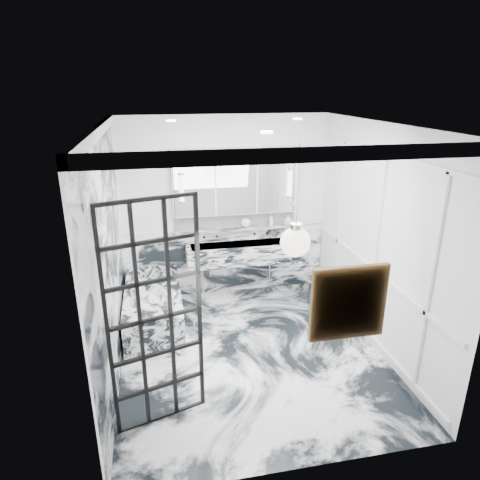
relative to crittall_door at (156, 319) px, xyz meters
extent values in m
plane|color=white|center=(1.12, 0.92, -1.14)|extent=(3.60, 3.60, 0.00)
plane|color=white|center=(1.12, 0.92, 1.66)|extent=(3.60, 3.60, 0.00)
plane|color=white|center=(1.12, 2.72, 0.26)|extent=(3.60, 0.00, 3.60)
plane|color=white|center=(1.12, -0.88, 0.26)|extent=(3.60, 0.00, 3.60)
plane|color=white|center=(-0.48, 0.92, 0.26)|extent=(0.00, 3.60, 3.60)
plane|color=white|center=(2.72, 0.92, 0.26)|extent=(0.00, 3.60, 3.60)
cube|color=white|center=(1.12, 2.70, -0.62)|extent=(3.18, 0.05, 1.05)
cube|color=white|center=(-0.47, 0.92, 0.20)|extent=(0.02, 3.56, 2.68)
cube|color=white|center=(2.70, 0.92, 0.16)|extent=(0.03, 3.40, 2.30)
imported|color=#8C5919|center=(1.83, 2.63, 0.05)|extent=(0.08, 0.08, 0.20)
imported|color=#4C4C51|center=(2.09, 2.63, 0.03)|extent=(0.10, 0.10, 0.16)
imported|color=silver|center=(2.12, 2.63, 0.03)|extent=(0.13, 0.13, 0.16)
sphere|color=white|center=(1.42, 2.63, 0.02)|extent=(0.15, 0.15, 0.15)
cylinder|color=#8C5919|center=(1.80, 2.63, 0.00)|extent=(0.04, 0.04, 0.10)
cylinder|color=silver|center=(0.16, 1.24, -0.53)|extent=(0.08, 0.08, 0.12)
cube|color=#B27912|center=(1.50, -0.84, 0.45)|extent=(0.52, 0.05, 0.52)
sphere|color=white|center=(1.25, -0.23, 0.75)|extent=(0.26, 0.26, 0.26)
cube|color=silver|center=(1.27, 2.48, -0.41)|extent=(1.60, 0.45, 0.30)
cube|color=silver|center=(1.27, 2.64, -0.07)|extent=(1.90, 0.14, 0.04)
cube|color=white|center=(1.27, 2.71, 0.06)|extent=(1.90, 0.03, 0.23)
cube|color=white|center=(1.27, 2.65, 0.68)|extent=(1.90, 0.16, 1.00)
cylinder|color=white|center=(0.45, 2.55, 0.64)|extent=(0.07, 0.07, 0.40)
cylinder|color=white|center=(2.09, 2.55, 0.64)|extent=(0.07, 0.07, 0.40)
cube|color=silver|center=(-0.06, 1.82, -0.87)|extent=(0.75, 1.65, 0.55)
camera|label=1|loc=(0.09, -3.57, 2.05)|focal=32.00mm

